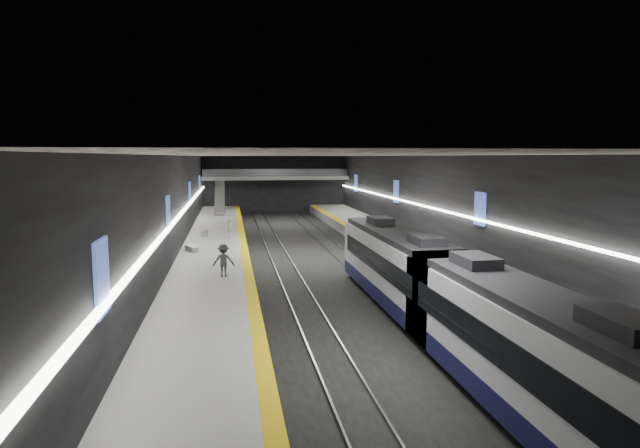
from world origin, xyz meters
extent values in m
plane|color=black|center=(0.00, 0.00, 0.00)|extent=(70.00, 70.00, 0.00)
cube|color=beige|center=(0.00, 0.00, 8.00)|extent=(20.00, 70.00, 0.04)
cube|color=black|center=(-10.00, 0.00, 4.00)|extent=(0.04, 70.00, 8.00)
cube|color=black|center=(10.00, 0.00, 4.00)|extent=(0.04, 70.00, 8.00)
cube|color=black|center=(0.00, 35.00, 4.00)|extent=(20.00, 0.04, 8.00)
cube|color=slate|center=(-7.50, 0.00, 0.50)|extent=(5.00, 70.00, 1.00)
cube|color=#9F9F9A|center=(-7.50, 0.00, 1.01)|extent=(5.00, 70.00, 0.02)
cube|color=yellow|center=(-5.30, 0.00, 1.02)|extent=(0.60, 70.00, 0.02)
cube|color=slate|center=(7.50, 0.00, 0.50)|extent=(5.00, 70.00, 1.00)
cube|color=#9F9F9A|center=(7.50, 0.00, 1.01)|extent=(5.00, 70.00, 0.02)
cube|color=yellow|center=(5.30, 0.00, 1.02)|extent=(0.60, 70.00, 0.02)
cube|color=gray|center=(-3.22, 0.00, 0.06)|extent=(0.08, 70.00, 0.12)
cube|color=gray|center=(-1.78, 0.00, 0.06)|extent=(0.08, 70.00, 0.12)
cube|color=gray|center=(1.78, 0.00, 0.06)|extent=(0.08, 70.00, 0.12)
cube|color=gray|center=(3.22, 0.00, 0.06)|extent=(0.08, 70.00, 0.12)
cube|color=#10133E|center=(2.50, -26.50, 0.75)|extent=(2.65, 15.00, 0.80)
cube|color=white|center=(2.50, -26.50, 2.40)|extent=(2.65, 15.00, 2.50)
cube|color=black|center=(2.50, -26.50, 3.80)|extent=(2.44, 14.25, 0.30)
cube|color=black|center=(2.50, -26.50, 2.45)|extent=(2.69, 13.20, 1.00)
cube|color=#10133E|center=(2.50, -14.02, 0.75)|extent=(2.65, 15.00, 0.80)
cube|color=white|center=(2.50, -14.02, 2.40)|extent=(2.65, 15.00, 2.50)
cube|color=black|center=(2.50, -14.02, 3.80)|extent=(2.44, 14.25, 0.30)
cube|color=black|center=(2.50, -14.02, 2.45)|extent=(2.69, 13.20, 1.00)
cube|color=black|center=(2.50, -21.54, 2.35)|extent=(1.85, 0.05, 1.20)
cube|color=#3E59BC|center=(-9.92, -25.00, 4.50)|extent=(0.10, 1.50, 2.20)
cube|color=#3E59BC|center=(-9.92, -8.00, 4.50)|extent=(0.10, 1.50, 2.20)
cube|color=#3E59BC|center=(-9.92, 10.00, 4.50)|extent=(0.10, 1.50, 2.20)
cube|color=#3E59BC|center=(-9.92, 27.00, 4.50)|extent=(0.10, 1.50, 2.20)
cube|color=#3E59BC|center=(9.92, -8.00, 4.50)|extent=(0.10, 1.50, 2.20)
cube|color=#3E59BC|center=(9.92, 10.00, 4.50)|extent=(0.10, 1.50, 2.20)
cube|color=#3E59BC|center=(9.92, 27.00, 4.50)|extent=(0.10, 1.50, 2.20)
cube|color=white|center=(-9.80, 0.00, 3.80)|extent=(0.25, 68.60, 0.12)
cube|color=white|center=(9.80, 0.00, 3.80)|extent=(0.25, 68.60, 0.12)
cube|color=gray|center=(0.00, 33.00, 5.00)|extent=(20.00, 3.00, 0.50)
cube|color=#47474C|center=(0.00, 31.55, 5.75)|extent=(19.60, 0.08, 1.00)
cube|color=#99999E|center=(-7.50, 26.00, 2.90)|extent=(1.20, 7.50, 3.92)
cube|color=#99999E|center=(-9.12, -1.01, 1.19)|extent=(1.06, 1.63, 0.39)
cube|color=#99999E|center=(-8.56, 6.98, 1.23)|extent=(0.56, 1.90, 0.46)
cube|color=#99999E|center=(8.83, -0.08, 1.24)|extent=(0.87, 2.07, 0.49)
imported|color=#A84C3E|center=(6.43, -7.65, 1.88)|extent=(0.52, 0.70, 1.75)
imported|color=#4D79A8|center=(6.14, -21.95, 1.80)|extent=(0.97, 0.92, 1.59)
imported|color=silver|center=(-6.35, 4.62, 1.83)|extent=(0.54, 1.02, 1.66)
imported|color=#3B3A41|center=(-6.71, -9.98, 1.95)|extent=(1.26, 0.76, 1.91)
camera|label=1|loc=(-6.29, -40.67, 7.91)|focal=30.00mm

